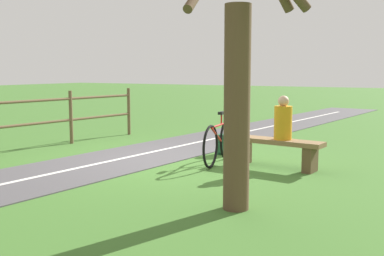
{
  "coord_description": "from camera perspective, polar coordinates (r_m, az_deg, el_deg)",
  "views": [
    {
      "loc": [
        -4.78,
        7.26,
        1.69
      ],
      "look_at": [
        -1.53,
        1.65,
        0.88
      ],
      "focal_mm": 43.4,
      "sensor_mm": 36.0,
      "label": 1
    }
  ],
  "objects": [
    {
      "name": "ground_plane",
      "position": [
        8.85,
        -3.27,
        -3.91
      ],
      "size": [
        80.0,
        80.0,
        0.0
      ],
      "primitive_type": "plane",
      "color": "#3D6B28"
    },
    {
      "name": "bench",
      "position": [
        8.21,
        10.23,
        -2.44
      ],
      "size": [
        1.71,
        0.53,
        0.51
      ],
      "rotation": [
        0.0,
        0.0,
        -0.09
      ],
      "color": "brown",
      "rests_on": "ground_plane"
    },
    {
      "name": "person_seated",
      "position": [
        8.09,
        11.13,
        0.91
      ],
      "size": [
        0.33,
        0.33,
        0.76
      ],
      "rotation": [
        0.0,
        0.0,
        -0.09
      ],
      "color": "orange",
      "rests_on": "bench"
    },
    {
      "name": "bicycle",
      "position": [
        8.48,
        3.32,
        -1.68
      ],
      "size": [
        0.31,
        1.7,
        0.93
      ],
      "rotation": [
        0.0,
        0.0,
        1.73
      ],
      "color": "black",
      "rests_on": "ground_plane"
    },
    {
      "name": "backpack",
      "position": [
        9.36,
        4.21,
        -2.08
      ],
      "size": [
        0.37,
        0.29,
        0.41
      ],
      "rotation": [
        0.0,
        0.0,
        0.19
      ],
      "color": "#1E4C2D",
      "rests_on": "ground_plane"
    },
    {
      "name": "tree_far_left",
      "position": [
        5.51,
        5.68,
        5.1
      ],
      "size": [
        1.45,
        1.26,
        3.57
      ],
      "color": "brown",
      "rests_on": "ground_plane"
    }
  ]
}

